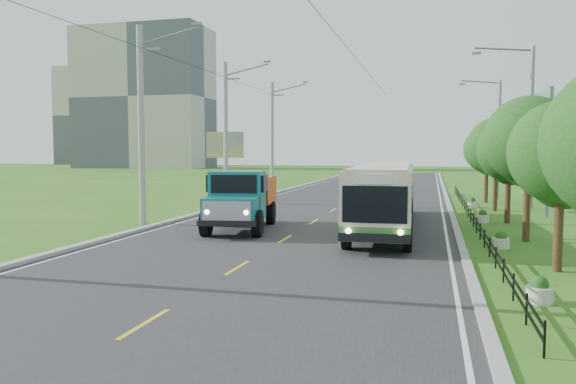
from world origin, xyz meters
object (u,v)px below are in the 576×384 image
at_px(pole_far, 273,136).
at_px(tree_fourth, 510,154).
at_px(pole_near, 142,124).
at_px(billboard_right, 541,124).
at_px(planter_mid, 483,217).
at_px(billboard_left, 225,149).
at_px(streetlight_mid, 527,128).
at_px(planter_far, 472,203).
at_px(pole_mid, 226,132).
at_px(tree_second, 562,158).
at_px(dump_truck, 241,196).
at_px(tree_back, 488,152).
at_px(bus, 386,191).
at_px(planter_front, 539,291).
at_px(planter_near, 501,241).
at_px(streetlight_far, 497,135).
at_px(tree_fifth, 497,149).
at_px(tree_third, 530,145).

distance_m(pole_far, tree_fourth, 26.20).
distance_m(pole_near, billboard_right, 23.32).
distance_m(planter_mid, billboard_left, 20.99).
distance_m(streetlight_mid, planter_mid, 5.05).
xyz_separation_m(streetlight_mid, planter_far, (-2.04, 8.00, -4.62)).
height_order(pole_mid, billboard_left, pole_mid).
bearing_deg(pole_far, pole_mid, -90.00).
relative_size(tree_second, tree_fourth, 0.98).
height_order(billboard_right, dump_truck, billboard_right).
height_order(tree_back, bus, tree_back).
bearing_deg(streetlight_mid, tree_back, 93.70).
relative_size(planter_front, dump_truck, 0.10).
xyz_separation_m(streetlight_mid, planter_mid, (-2.04, -0.00, -4.62)).
distance_m(planter_near, bus, 6.82).
height_order(streetlight_far, billboard_left, streetlight_far).
bearing_deg(streetlight_mid, tree_second, -93.79).
xyz_separation_m(tree_fourth, streetlight_far, (0.79, 13.86, 1.32)).
xyz_separation_m(pole_mid, tree_second, (18.12, -18.86, -1.57)).
bearing_deg(tree_fifth, planter_front, -93.25).
relative_size(streetlight_mid, billboard_left, 1.74).
bearing_deg(dump_truck, planter_far, 41.67).
relative_size(tree_second, planter_near, 7.91).
distance_m(tree_fourth, planter_front, 16.52).
xyz_separation_m(streetlight_mid, dump_truck, (-13.41, -5.60, -3.31)).
height_order(pole_far, planter_far, pole_far).
relative_size(tree_back, bus, 0.35).
distance_m(tree_fourth, planter_near, 8.87).
bearing_deg(tree_third, planter_mid, 102.10).
bearing_deg(planter_mid, tree_third, -77.90).
bearing_deg(pole_near, tree_back, 43.41).
bearing_deg(planter_mid, planter_front, -90.00).
xyz_separation_m(tree_fourth, bus, (-6.03, -3.51, -1.78)).
xyz_separation_m(pole_mid, tree_back, (18.12, 5.14, -1.44)).
bearing_deg(tree_fourth, planter_front, -94.45).
relative_size(streetlight_mid, bus, 0.58).
relative_size(tree_fourth, planter_far, 8.06).
xyz_separation_m(tree_third, billboard_right, (2.44, 11.86, 1.36)).
bearing_deg(planter_near, tree_fifth, 84.92).
distance_m(pole_mid, tree_third, 22.25).
bearing_deg(streetlight_far, streetlight_mid, -90.00).
height_order(billboard_right, bus, billboard_right).
xyz_separation_m(tree_second, billboard_right, (2.44, 17.86, 1.83)).
relative_size(tree_fourth, streetlight_mid, 0.60).
bearing_deg(billboard_left, tree_third, -39.33).
distance_m(tree_back, planter_near, 20.46).
xyz_separation_m(pole_near, bus, (12.09, 1.63, -3.28)).
xyz_separation_m(pole_near, streetlight_far, (18.90, 19.00, -0.19)).
bearing_deg(billboard_left, pole_near, -85.28).
bearing_deg(tree_second, tree_fifth, 90.00).
height_order(pole_mid, tree_second, pole_mid).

